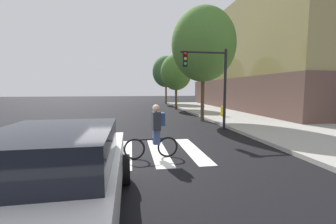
# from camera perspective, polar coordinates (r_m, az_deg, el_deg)

# --- Properties ---
(ground_plane) EXTENTS (120.00, 120.00, 0.00)m
(ground_plane) POSITION_cam_1_polar(r_m,az_deg,el_deg) (7.77, -11.61, -10.37)
(ground_plane) COLOR black
(crosswalk_stripes) EXTENTS (5.34, 3.39, 0.01)m
(crosswalk_stripes) POSITION_cam_1_polar(r_m,az_deg,el_deg) (7.77, -11.33, -10.33)
(crosswalk_stripes) COLOR silver
(crosswalk_stripes) RESTS_ON ground
(manhole_cover) EXTENTS (0.64, 0.64, 0.01)m
(manhole_cover) POSITION_cam_1_polar(r_m,az_deg,el_deg) (5.84, -12.92, -15.93)
(manhole_cover) COLOR #473D1E
(manhole_cover) RESTS_ON ground
(sedan_near) EXTENTS (2.20, 4.62, 1.59)m
(sedan_near) POSITION_cam_1_polar(r_m,az_deg,el_deg) (3.90, -26.44, -14.91)
(sedan_near) COLOR silver
(sedan_near) RESTS_ON ground
(cyclist) EXTENTS (1.71, 0.38, 1.69)m
(cyclist) POSITION_cam_1_polar(r_m,az_deg,el_deg) (6.94, -3.32, -5.05)
(cyclist) COLOR black
(cyclist) RESTS_ON ground
(traffic_light_near) EXTENTS (2.47, 0.28, 4.20)m
(traffic_light_near) POSITION_cam_1_polar(r_m,az_deg,el_deg) (11.69, 10.74, 9.26)
(traffic_light_near) COLOR black
(traffic_light_near) RESTS_ON ground
(fire_hydrant) EXTENTS (0.33, 0.22, 0.78)m
(fire_hydrant) POSITION_cam_1_polar(r_m,az_deg,el_deg) (16.95, 13.73, 0.25)
(fire_hydrant) COLOR gold
(fire_hydrant) RESTS_ON sidewalk
(street_tree_near) EXTENTS (4.20, 4.20, 7.46)m
(street_tree_near) POSITION_cam_1_polar(r_m,az_deg,el_deg) (15.35, 9.08, 16.69)
(street_tree_near) COLOR #4C3823
(street_tree_near) RESTS_ON ground
(street_tree_mid) EXTENTS (3.23, 3.23, 5.74)m
(street_tree_mid) POSITION_cam_1_polar(r_m,az_deg,el_deg) (23.34, 2.12, 10.15)
(street_tree_mid) COLOR #4C3823
(street_tree_mid) RESTS_ON ground
(street_tree_far) EXTENTS (3.82, 3.82, 6.79)m
(street_tree_far) POSITION_cam_1_polar(r_m,az_deg,el_deg) (31.81, -0.51, 10.32)
(street_tree_far) COLOR #4C3823
(street_tree_far) RESTS_ON ground
(corner_building) EXTENTS (17.68, 21.54, 10.38)m
(corner_building) POSITION_cam_1_polar(r_m,az_deg,el_deg) (28.72, 31.18, 11.06)
(corner_building) COLOR brown
(corner_building) RESTS_ON ground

